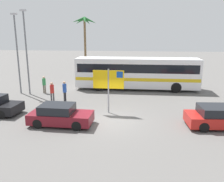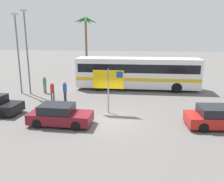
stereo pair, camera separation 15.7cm
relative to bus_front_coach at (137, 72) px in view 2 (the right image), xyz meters
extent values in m
plane|color=#605E5B|center=(-1.82, -9.35, -1.78)|extent=(120.00, 120.00, 0.00)
cube|color=white|center=(0.00, 0.00, -0.06)|extent=(12.21, 2.41, 2.90)
cube|color=black|center=(0.00, 0.00, 0.49)|extent=(11.72, 2.44, 0.84)
cube|color=gold|center=(0.00, 0.00, -0.57)|extent=(12.09, 2.44, 0.32)
cylinder|color=black|center=(3.79, 1.08, -1.28)|extent=(1.00, 0.28, 1.00)
cylinder|color=black|center=(3.79, -1.08, -1.28)|extent=(1.00, 0.28, 1.00)
cylinder|color=black|center=(-3.79, 1.08, -1.28)|extent=(1.00, 0.28, 1.00)
cylinder|color=black|center=(-3.79, -1.08, -1.28)|extent=(1.00, 0.28, 1.00)
cylinder|color=gray|center=(-1.98, -7.61, -0.18)|extent=(0.11, 0.11, 3.20)
cube|color=yellow|center=(-1.98, -7.61, 0.67)|extent=(2.20, 0.10, 1.30)
cube|color=#1447A8|center=(-1.18, -7.62, 1.04)|extent=(0.44, 0.08, 0.44)
cube|color=red|center=(5.17, -9.56, -1.30)|extent=(4.20, 2.10, 0.64)
cube|color=black|center=(4.93, -9.58, -0.72)|extent=(2.23, 1.83, 0.52)
cylinder|color=black|center=(3.85, -8.81, -1.48)|extent=(0.61, 0.20, 0.60)
cylinder|color=black|center=(3.97, -10.49, -1.48)|extent=(0.61, 0.20, 0.60)
cylinder|color=black|center=(-8.89, -7.99, -1.48)|extent=(0.61, 0.20, 0.60)
cylinder|color=black|center=(-9.01, -9.61, -1.48)|extent=(0.61, 0.20, 0.60)
cube|color=maroon|center=(-4.66, -10.26, -1.30)|extent=(3.96, 1.80, 0.64)
cube|color=black|center=(-4.90, -10.25, -0.72)|extent=(2.08, 1.61, 0.52)
cylinder|color=black|center=(-3.43, -9.52, -1.48)|extent=(0.60, 0.18, 0.60)
cylinder|color=black|center=(-3.47, -11.06, -1.48)|extent=(0.60, 0.18, 0.60)
cylinder|color=black|center=(-5.85, -9.45, -1.48)|extent=(0.60, 0.18, 0.60)
cylinder|color=black|center=(-5.90, -10.99, -1.48)|extent=(0.60, 0.18, 0.60)
cylinder|color=#706656|center=(-8.67, -2.64, -1.38)|extent=(0.13, 0.13, 0.80)
cylinder|color=#706656|center=(-8.84, -2.60, -1.38)|extent=(0.13, 0.13, 0.80)
cylinder|color=#338E4C|center=(-8.75, -2.62, -0.67)|extent=(0.32, 0.32, 0.63)
sphere|color=tan|center=(-8.75, -2.62, -0.25)|extent=(0.22, 0.22, 0.22)
cylinder|color=#2D2D33|center=(-5.90, -5.52, -1.34)|extent=(0.13, 0.13, 0.88)
cylinder|color=#2D2D33|center=(-5.87, -5.34, -1.34)|extent=(0.13, 0.13, 0.88)
cylinder|color=#2851B2|center=(-5.88, -5.43, -0.56)|extent=(0.32, 0.32, 0.69)
sphere|color=tan|center=(-5.88, -5.43, -0.09)|extent=(0.24, 0.24, 0.24)
cylinder|color=#4C4C51|center=(-6.93, -5.74, -1.36)|extent=(0.13, 0.13, 0.86)
cylinder|color=#4C4C51|center=(-6.76, -5.69, -1.36)|extent=(0.13, 0.13, 0.86)
cylinder|color=red|center=(-6.85, -5.72, -0.59)|extent=(0.32, 0.32, 0.68)
sphere|color=tan|center=(-6.85, -5.72, -0.13)|extent=(0.23, 0.23, 0.23)
cylinder|color=slate|center=(-10.99, -2.88, 1.80)|extent=(0.14, 0.14, 7.16)
cube|color=#B2B2B7|center=(-10.99, -2.88, 5.48)|extent=(0.56, 0.20, 0.16)
cylinder|color=slate|center=(-10.00, -3.12, 1.94)|extent=(0.14, 0.14, 7.44)
cube|color=#B2B2B7|center=(-10.00, -3.12, 5.76)|extent=(0.56, 0.20, 0.16)
cylinder|color=brown|center=(-7.54, 10.43, 1.92)|extent=(0.32, 0.32, 7.41)
cone|color=#23662D|center=(-6.70, 10.30, 5.48)|extent=(1.92, 0.73, 1.10)
cone|color=#23662D|center=(-7.33, 11.24, 5.44)|extent=(0.90, 1.91, 1.16)
cone|color=#23662D|center=(-8.27, 10.88, 5.47)|extent=(1.83, 1.35, 1.11)
cone|color=#23662D|center=(-8.30, 9.99, 5.54)|extent=(1.85, 1.34, 0.98)
cone|color=#23662D|center=(-7.31, 9.61, 5.48)|extent=(0.94, 1.92, 1.09)
camera|label=1|loc=(-0.01, -23.91, 3.90)|focal=38.14mm
camera|label=2|loc=(0.15, -23.89, 3.90)|focal=38.14mm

